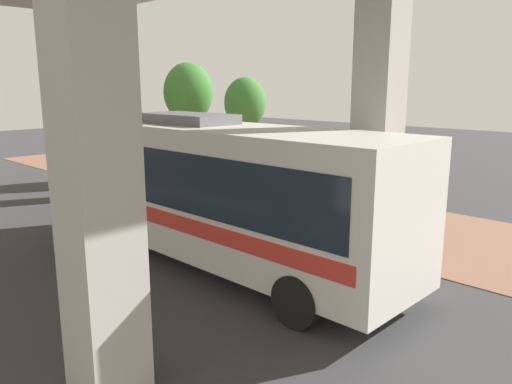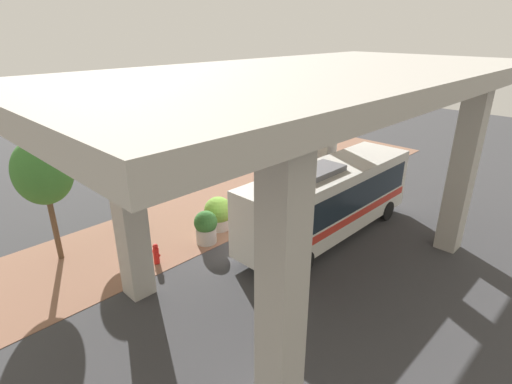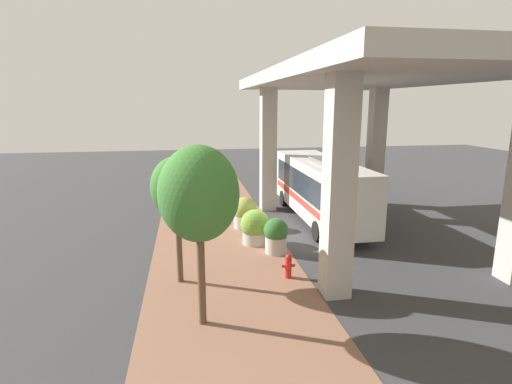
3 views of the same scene
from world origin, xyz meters
TOP-DOWN VIEW (x-y plane):
  - ground_plane at (0.00, 0.00)m, footprint 80.00×80.00m
  - sidewalk_strip at (-3.00, 0.00)m, footprint 6.00×40.00m
  - bus at (2.89, 2.89)m, footprint 2.74×10.23m
  - fire_hydrant at (-0.75, -4.26)m, footprint 0.51×0.25m
  - planter_front at (-1.45, 2.23)m, footprint 1.30×1.30m
  - planter_middle at (-0.64, -1.64)m, footprint 1.07×1.07m
  - planter_back at (-1.34, -0.30)m, footprint 1.39×1.39m
  - street_tree_near at (-4.07, -6.94)m, footprint 2.29×2.29m
  - street_tree_far at (-4.77, -3.89)m, footprint 1.82×1.82m

SIDE VIEW (x-z plane):
  - ground_plane at x=0.00m, z-range 0.00..0.00m
  - sidewalk_strip at x=-3.00m, z-range 0.00..0.02m
  - fire_hydrant at x=-0.75m, z-range 0.00..0.95m
  - planter_back at x=-1.34m, z-range -0.02..1.63m
  - planter_middle at x=-0.64m, z-range 0.02..1.61m
  - planter_front at x=-1.45m, z-range -0.02..1.66m
  - bus at x=2.89m, z-range 0.15..3.79m
  - street_tree_far at x=-4.77m, z-range 1.21..5.89m
  - street_tree_near at x=-4.07m, z-range 1.29..6.67m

